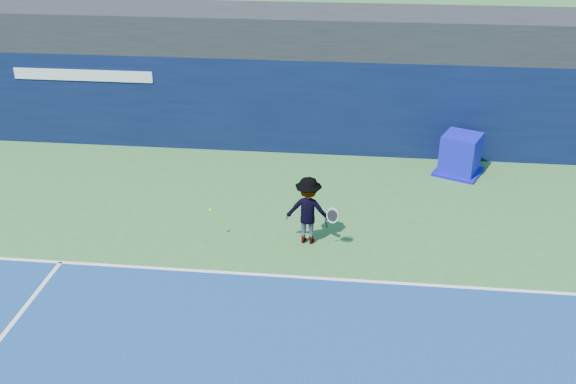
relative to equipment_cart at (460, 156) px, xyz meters
name	(u,v)px	position (x,y,z in m)	size (l,w,h in m)	color
ground	(256,369)	(-4.71, -9.06, -0.55)	(80.00, 80.00, 0.00)	#357032
baseline	(276,276)	(-4.71, -6.06, -0.54)	(24.00, 0.10, 0.01)	white
stadium_band	(309,30)	(-4.71, 2.44, 3.05)	(36.00, 3.00, 1.20)	black
back_wall_assembly	(306,104)	(-4.71, 1.44, 0.95)	(36.00, 1.03, 3.00)	#091335
equipment_cart	(460,156)	(0.00, 0.00, 0.00)	(1.66, 1.66, 1.21)	#0E0DBE
tennis_player	(308,210)	(-4.14, -4.47, 0.29)	(1.32, 0.75, 1.69)	white
tennis_ball	(211,210)	(-6.47, -4.62, 0.24)	(0.08, 0.08, 0.08)	#B7E018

